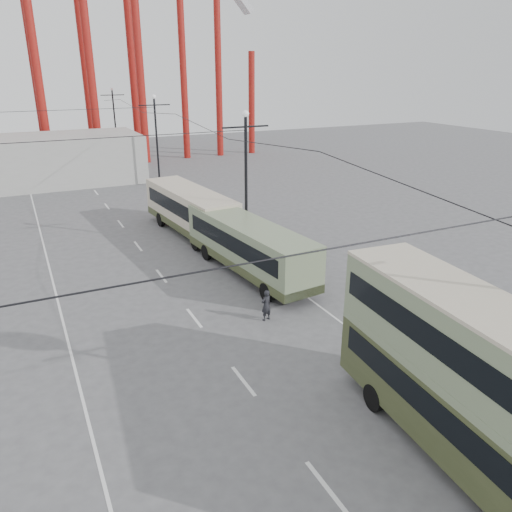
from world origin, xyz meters
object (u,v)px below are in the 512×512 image
pedestrian (266,305)px  double_decker_bus (467,373)px  single_decker_green (249,245)px  single_decker_cream (190,209)px

pedestrian → double_decker_bus: bearing=81.7°
double_decker_bus → pedestrian: (-1.34, 10.87, -2.26)m
double_decker_bus → single_decker_green: (0.46, 16.77, -1.26)m
double_decker_bus → single_decker_green: bearing=93.0°
single_decker_green → pedestrian: bearing=-113.0°
single_decker_cream → pedestrian: (-1.14, -14.80, -1.10)m
single_decker_green → pedestrian: (-1.79, -5.89, -1.00)m
double_decker_bus → pedestrian: bearing=101.5°
single_decker_green → single_decker_cream: single_decker_cream is taller
double_decker_bus → pedestrian: size_ratio=6.41×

